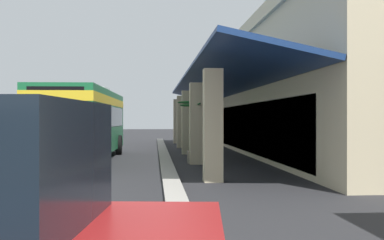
% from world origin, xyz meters
% --- Properties ---
extents(ground, '(120.00, 120.00, 0.00)m').
position_xyz_m(ground, '(0.00, 8.00, 0.00)').
color(ground, '#262628').
extents(curb_strip, '(33.73, 0.50, 0.12)m').
position_xyz_m(curb_strip, '(1.61, 3.83, 0.06)').
color(curb_strip, '#9E998E').
rests_on(curb_strip, ground).
extents(plaza_building, '(28.41, 14.42, 6.64)m').
position_xyz_m(plaza_building, '(1.61, 13.45, 3.33)').
color(plaza_building, '#C6B793').
rests_on(plaza_building, ground).
extents(transit_bus, '(11.28, 3.04, 3.34)m').
position_xyz_m(transit_bus, '(4.70, 0.15, 1.85)').
color(transit_bus, '#196638').
rests_on(transit_bus, ground).
extents(pedestrian, '(0.45, 0.67, 1.64)m').
position_xyz_m(pedestrian, '(12.87, -1.03, 0.91)').
color(pedestrian, '#726651').
rests_on(pedestrian, ground).
extents(potted_palm, '(1.65, 1.61, 2.65)m').
position_xyz_m(potted_palm, '(6.84, 5.09, 0.82)').
color(potted_palm, gray).
rests_on(potted_palm, ground).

